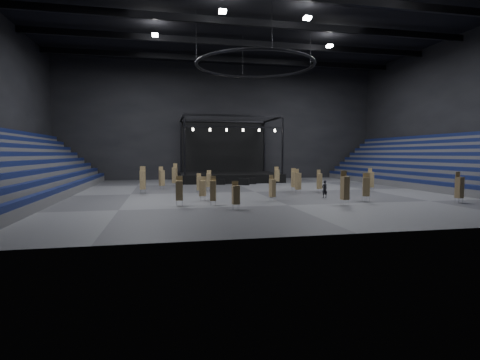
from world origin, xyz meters
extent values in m
plane|color=#47474A|center=(0.00, 0.00, 0.00)|extent=(50.00, 50.00, 0.00)
cube|color=black|center=(0.00, 0.00, 18.00)|extent=(50.00, 42.00, 0.20)
cube|color=black|center=(0.00, 21.00, 9.00)|extent=(50.00, 0.20, 18.00)
cube|color=black|center=(0.00, -21.00, 9.00)|extent=(50.00, 0.20, 18.00)
cube|color=black|center=(25.00, 0.00, 9.00)|extent=(0.20, 42.00, 18.00)
cube|color=#48474A|center=(-21.40, 0.00, 0.38)|extent=(7.20, 40.00, 0.75)
cube|color=#0B1632|center=(-18.12, 0.00, 0.95)|extent=(0.59, 40.00, 0.40)
cube|color=#48474A|center=(-21.85, 0.00, 0.75)|extent=(6.30, 40.00, 1.50)
cube|color=#0B1632|center=(-19.02, 0.00, 1.70)|extent=(0.59, 40.00, 0.40)
cube|color=#48474A|center=(-22.30, 0.00, 1.12)|extent=(5.40, 40.00, 2.25)
cube|color=#0B1632|center=(-19.91, 0.00, 2.45)|extent=(0.59, 40.00, 0.40)
cube|color=#48474A|center=(-22.75, 0.00, 1.50)|extent=(4.50, 40.00, 3.00)
cube|color=#0B1632|center=(-20.82, 0.00, 3.20)|extent=(0.59, 40.00, 0.40)
cube|color=#48474A|center=(-23.20, 0.00, 1.88)|extent=(3.60, 40.00, 3.75)
cube|color=#0B1632|center=(-21.71, 0.00, 3.95)|extent=(0.59, 40.00, 0.40)
cube|color=#48474A|center=(-23.65, 0.00, 2.25)|extent=(2.70, 40.00, 4.50)
cube|color=#0B1632|center=(-22.61, 0.00, 4.70)|extent=(0.59, 40.00, 0.40)
cube|color=#0B1632|center=(-23.52, 0.00, 5.45)|extent=(0.59, 40.00, 0.40)
cube|color=#48474A|center=(21.40, 0.00, 0.38)|extent=(7.20, 40.00, 0.75)
cube|color=#0B1632|center=(18.12, 0.00, 0.95)|extent=(0.59, 40.00, 0.40)
cube|color=#48474A|center=(21.85, 0.00, 0.75)|extent=(6.30, 40.00, 1.50)
cube|color=#0B1632|center=(19.02, 0.00, 1.70)|extent=(0.59, 40.00, 0.40)
cube|color=#48474A|center=(22.30, 0.00, 1.12)|extent=(5.40, 40.00, 2.25)
cube|color=#0B1632|center=(19.91, 0.00, 2.45)|extent=(0.59, 40.00, 0.40)
cube|color=#48474A|center=(22.75, 0.00, 1.50)|extent=(4.50, 40.00, 3.00)
cube|color=#0B1632|center=(20.82, 0.00, 3.20)|extent=(0.59, 40.00, 0.40)
cube|color=#48474A|center=(23.20, 0.00, 1.88)|extent=(3.60, 40.00, 3.75)
cube|color=#0B1632|center=(21.71, 0.00, 3.95)|extent=(0.59, 40.00, 0.40)
cube|color=#48474A|center=(23.65, 0.00, 2.25)|extent=(2.70, 40.00, 4.50)
cube|color=#0B1632|center=(22.61, 0.00, 4.70)|extent=(0.59, 40.00, 0.40)
cube|color=#48474A|center=(24.10, 0.00, 2.62)|extent=(1.80, 40.00, 5.25)
cube|color=#0B1632|center=(23.52, 0.00, 5.45)|extent=(0.59, 40.00, 0.40)
cube|color=#48474A|center=(24.55, 0.00, 3.00)|extent=(0.90, 40.00, 6.00)
cube|color=#0B1632|center=(24.41, 0.00, 6.20)|extent=(0.59, 40.00, 0.40)
cube|color=black|center=(0.00, 15.50, 0.60)|extent=(14.00, 10.00, 1.20)
cube|color=black|center=(0.00, 20.30, 5.20)|extent=(13.30, 0.30, 8.00)
cylinder|color=black|center=(-6.60, 10.90, 5.10)|extent=(0.24, 0.24, 7.80)
cylinder|color=black|center=(-6.60, 20.10, 5.10)|extent=(0.24, 0.24, 7.80)
cylinder|color=black|center=(6.60, 10.90, 5.10)|extent=(0.24, 0.24, 7.80)
cylinder|color=black|center=(6.60, 20.10, 5.10)|extent=(0.24, 0.24, 7.80)
cube|color=black|center=(0.00, 10.90, 9.00)|extent=(13.40, 0.25, 0.25)
cube|color=black|center=(0.00, 20.10, 9.00)|extent=(13.40, 0.25, 0.25)
cube|color=black|center=(0.00, 10.90, 7.50)|extent=(13.40, 0.20, 0.20)
cylinder|color=white|center=(-5.50, 10.90, 7.10)|extent=(0.24, 0.24, 0.35)
cylinder|color=white|center=(-3.30, 10.90, 7.10)|extent=(0.24, 0.24, 0.35)
cylinder|color=white|center=(-1.10, 10.90, 7.10)|extent=(0.24, 0.24, 0.35)
cylinder|color=white|center=(1.10, 10.90, 7.10)|extent=(0.24, 0.24, 0.35)
cylinder|color=white|center=(3.30, 10.90, 7.10)|extent=(0.24, 0.24, 0.35)
cylinder|color=white|center=(5.50, 10.90, 7.10)|extent=(0.24, 0.24, 0.35)
torus|color=black|center=(0.00, 0.00, 13.00)|extent=(12.30, 12.30, 0.30)
cylinder|color=black|center=(6.00, 0.00, 15.50)|extent=(0.04, 0.04, 5.00)
cylinder|color=black|center=(0.00, 6.00, 15.50)|extent=(0.04, 0.04, 5.00)
cylinder|color=black|center=(-6.00, 0.00, 15.50)|extent=(0.04, 0.04, 5.00)
cylinder|color=black|center=(0.00, -6.00, 15.50)|extent=(0.04, 0.04, 5.00)
cube|color=black|center=(0.00, 0.00, 17.20)|extent=(49.00, 0.35, 0.70)
cube|color=black|center=(0.00, 7.00, 17.20)|extent=(49.00, 0.35, 0.70)
cube|color=black|center=(0.00, 15.00, 17.20)|extent=(49.00, 0.35, 0.70)
cube|color=white|center=(-10.00, 4.00, 16.60)|extent=(0.60, 0.60, 0.25)
cube|color=white|center=(10.00, 4.00, 16.60)|extent=(0.60, 0.60, 0.25)
cube|color=white|center=(-4.00, -4.00, 16.60)|extent=(0.60, 0.60, 0.25)
cube|color=white|center=(4.00, -4.00, 16.60)|extent=(0.60, 0.60, 0.25)
cube|color=black|center=(-2.07, 9.76, 0.36)|extent=(1.20, 0.82, 0.73)
cube|color=black|center=(0.68, 8.39, 0.44)|extent=(1.46, 1.13, 0.87)
cube|color=black|center=(1.96, 9.83, 0.41)|extent=(1.25, 0.65, 0.82)
cylinder|color=silver|center=(-0.58, -7.89, 0.17)|extent=(0.03, 0.03, 0.35)
cylinder|color=silver|center=(-0.58, -7.56, 0.17)|extent=(0.03, 0.03, 0.35)
cylinder|color=silver|center=(-0.24, -7.89, 0.17)|extent=(0.03, 0.03, 0.35)
cylinder|color=silver|center=(-0.24, -7.56, 0.17)|extent=(0.03, 0.03, 0.35)
cube|color=tan|center=(-0.41, -7.72, 1.09)|extent=(0.54, 0.54, 1.48)
cube|color=tan|center=(-0.47, -7.56, 1.78)|extent=(0.40, 0.19, 0.81)
cylinder|color=silver|center=(-6.32, -6.58, 0.20)|extent=(0.03, 0.03, 0.40)
cylinder|color=silver|center=(-6.32, -6.20, 0.20)|extent=(0.03, 0.03, 0.40)
cylinder|color=silver|center=(-5.94, -6.58, 0.20)|extent=(0.03, 0.03, 0.40)
cylinder|color=silver|center=(-5.94, -6.20, 0.20)|extent=(0.03, 0.03, 0.40)
cube|color=tan|center=(-6.13, -6.39, 1.07)|extent=(0.63, 0.63, 1.33)
cube|color=tan|center=(-6.05, -6.21, 1.68)|extent=(0.45, 0.24, 0.73)
cylinder|color=silver|center=(12.11, -1.93, 0.20)|extent=(0.03, 0.03, 0.39)
cylinder|color=silver|center=(12.11, -1.56, 0.20)|extent=(0.03, 0.03, 0.39)
cylinder|color=silver|center=(12.49, -1.93, 0.20)|extent=(0.03, 0.03, 0.39)
cylinder|color=silver|center=(12.49, -1.56, 0.20)|extent=(0.03, 0.03, 0.39)
cube|color=tan|center=(12.30, -1.75, 1.22)|extent=(0.48, 0.48, 1.65)
cube|color=tan|center=(12.30, -1.55, 1.99)|extent=(0.45, 0.07, 0.91)
cylinder|color=silver|center=(-9.71, 4.41, 0.21)|extent=(0.03, 0.03, 0.42)
cylinder|color=silver|center=(-9.71, 4.81, 0.21)|extent=(0.03, 0.03, 0.42)
cylinder|color=silver|center=(-9.31, 4.41, 0.21)|extent=(0.03, 0.03, 0.42)
cylinder|color=silver|center=(-9.31, 4.81, 0.21)|extent=(0.03, 0.03, 0.42)
cube|color=tan|center=(-9.51, 4.61, 1.28)|extent=(0.67, 0.67, 1.71)
cube|color=tan|center=(-9.60, 4.80, 2.08)|extent=(0.47, 0.26, 0.94)
cylinder|color=silver|center=(-4.74, 2.06, 0.20)|extent=(0.03, 0.03, 0.40)
cylinder|color=silver|center=(-4.74, 2.45, 0.20)|extent=(0.03, 0.03, 0.40)
cylinder|color=silver|center=(-4.35, 2.06, 0.20)|extent=(0.03, 0.03, 0.40)
cylinder|color=silver|center=(-4.35, 2.45, 0.20)|extent=(0.03, 0.03, 0.40)
cube|color=tan|center=(-4.55, 2.25, 1.13)|extent=(0.59, 0.59, 1.45)
cube|color=tan|center=(-4.50, 2.45, 1.80)|extent=(0.47, 0.17, 0.80)
cylinder|color=silver|center=(4.14, -11.49, 0.21)|extent=(0.03, 0.03, 0.43)
cylinder|color=silver|center=(4.14, -11.09, 0.21)|extent=(0.03, 0.03, 0.43)
cylinder|color=silver|center=(4.55, -11.49, 0.21)|extent=(0.03, 0.03, 0.43)
cylinder|color=silver|center=(4.55, -11.09, 0.21)|extent=(0.03, 0.03, 0.43)
cube|color=tan|center=(4.34, -11.29, 1.32)|extent=(0.57, 0.57, 1.79)
cube|color=tan|center=(4.32, -11.08, 2.17)|extent=(0.50, 0.12, 0.99)
cylinder|color=silver|center=(-4.58, -12.19, 0.20)|extent=(0.03, 0.03, 0.40)
cylinder|color=silver|center=(-4.58, -11.81, 0.20)|extent=(0.03, 0.03, 0.40)
cylinder|color=silver|center=(-4.20, -12.19, 0.20)|extent=(0.03, 0.03, 0.40)
cylinder|color=silver|center=(-4.20, -11.81, 0.20)|extent=(0.03, 0.03, 0.40)
cube|color=tan|center=(-4.39, -12.00, 1.06)|extent=(0.52, 0.52, 1.32)
cube|color=tan|center=(-4.40, -11.80, 1.67)|extent=(0.47, 0.10, 0.73)
cylinder|color=silver|center=(13.81, -12.19, 0.20)|extent=(0.03, 0.03, 0.40)
cylinder|color=silver|center=(13.81, -11.81, 0.20)|extent=(0.03, 0.03, 0.40)
cylinder|color=silver|center=(14.19, -12.19, 0.20)|extent=(0.03, 0.03, 0.40)
cylinder|color=silver|center=(14.19, -11.81, 0.20)|extent=(0.03, 0.03, 0.40)
cube|color=tan|center=(14.00, -12.00, 1.25)|extent=(0.56, 0.56, 1.69)
cube|color=tan|center=(13.97, -11.80, 2.05)|extent=(0.47, 0.14, 0.93)
cylinder|color=silver|center=(3.71, -2.52, 0.19)|extent=(0.03, 0.03, 0.39)
cylinder|color=silver|center=(3.71, -2.15, 0.19)|extent=(0.03, 0.03, 0.39)
cylinder|color=silver|center=(4.07, -2.52, 0.19)|extent=(0.03, 0.03, 0.39)
cylinder|color=silver|center=(4.07, -2.15, 0.19)|extent=(0.03, 0.03, 0.39)
cube|color=tan|center=(3.89, -2.34, 1.22)|extent=(0.59, 0.59, 1.67)
cube|color=tan|center=(3.83, -2.15, 2.00)|extent=(0.44, 0.20, 0.92)
cylinder|color=silver|center=(4.69, 7.78, 0.23)|extent=(0.03, 0.03, 0.46)
cylinder|color=silver|center=(4.69, 8.22, 0.23)|extent=(0.03, 0.03, 0.46)
cylinder|color=silver|center=(5.13, 7.78, 0.23)|extent=(0.03, 0.03, 0.46)
cylinder|color=silver|center=(5.13, 8.22, 0.23)|extent=(0.03, 0.03, 0.46)
cube|color=tan|center=(4.91, 8.00, 1.21)|extent=(0.57, 0.57, 1.50)
cube|color=tan|center=(4.92, 8.23, 1.91)|extent=(0.53, 0.09, 0.83)
cylinder|color=silver|center=(4.11, -0.18, 0.21)|extent=(0.03, 0.03, 0.41)
cylinder|color=silver|center=(4.11, 0.21, 0.21)|extent=(0.03, 0.03, 0.41)
cylinder|color=silver|center=(4.50, -0.18, 0.21)|extent=(0.03, 0.03, 0.41)
cylinder|color=silver|center=(4.50, 0.21, 0.21)|extent=(0.03, 0.03, 0.41)
cube|color=tan|center=(4.31, 0.01, 1.23)|extent=(0.50, 0.50, 1.63)
cube|color=tan|center=(4.31, 0.22, 1.99)|extent=(0.47, 0.07, 0.89)
cylinder|color=silver|center=(-8.19, 7.80, 0.21)|extent=(0.03, 0.03, 0.43)
cylinder|color=silver|center=(-8.19, 8.20, 0.21)|extent=(0.03, 0.03, 0.43)
cylinder|color=silver|center=(-7.78, 7.80, 0.21)|extent=(0.03, 0.03, 0.43)
cylinder|color=silver|center=(-7.78, 8.20, 0.21)|extent=(0.03, 0.03, 0.43)
cube|color=tan|center=(-7.98, 8.00, 1.38)|extent=(0.68, 0.68, 1.90)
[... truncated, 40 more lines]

